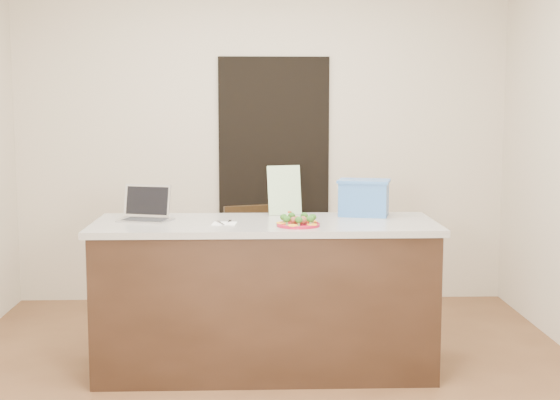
{
  "coord_description": "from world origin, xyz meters",
  "views": [
    {
      "loc": [
        -0.07,
        -4.38,
        1.63
      ],
      "look_at": [
        0.09,
        0.2,
        1.06
      ],
      "focal_mm": 50.0,
      "sensor_mm": 36.0,
      "label": 1
    }
  ],
  "objects_px": {
    "island": "(265,296)",
    "laptop": "(146,211)",
    "blue_box": "(364,197)",
    "napkin": "(224,224)",
    "yogurt_bottle": "(290,218)",
    "chair": "(251,262)",
    "plate": "(298,224)"
  },
  "relations": [
    {
      "from": "laptop",
      "to": "blue_box",
      "type": "bearing_deg",
      "value": 22.42
    },
    {
      "from": "napkin",
      "to": "chair",
      "type": "distance_m",
      "value": 0.97
    },
    {
      "from": "yogurt_bottle",
      "to": "blue_box",
      "type": "relative_size",
      "value": 0.19
    },
    {
      "from": "yogurt_bottle",
      "to": "blue_box",
      "type": "bearing_deg",
      "value": 31.98
    },
    {
      "from": "napkin",
      "to": "chair",
      "type": "xyz_separation_m",
      "value": [
        0.16,
        0.86,
        -0.41
      ]
    },
    {
      "from": "laptop",
      "to": "chair",
      "type": "height_order",
      "value": "laptop"
    },
    {
      "from": "yogurt_bottle",
      "to": "laptop",
      "type": "height_order",
      "value": "laptop"
    },
    {
      "from": "blue_box",
      "to": "island",
      "type": "bearing_deg",
      "value": -145.33
    },
    {
      "from": "chair",
      "to": "napkin",
      "type": "bearing_deg",
      "value": -118.33
    },
    {
      "from": "blue_box",
      "to": "laptop",
      "type": "bearing_deg",
      "value": -159.35
    },
    {
      "from": "laptop",
      "to": "chair",
      "type": "relative_size",
      "value": 0.38
    },
    {
      "from": "laptop",
      "to": "plate",
      "type": "bearing_deg",
      "value": 0.11
    },
    {
      "from": "chair",
      "to": "island",
      "type": "bearing_deg",
      "value": -101.89
    },
    {
      "from": "laptop",
      "to": "blue_box",
      "type": "relative_size",
      "value": 0.94
    },
    {
      "from": "plate",
      "to": "yogurt_bottle",
      "type": "xyz_separation_m",
      "value": [
        -0.05,
        0.11,
        0.02
      ]
    },
    {
      "from": "island",
      "to": "napkin",
      "type": "xyz_separation_m",
      "value": [
        -0.24,
        -0.09,
        0.46
      ]
    },
    {
      "from": "laptop",
      "to": "yogurt_bottle",
      "type": "bearing_deg",
      "value": 6.06
    },
    {
      "from": "plate",
      "to": "blue_box",
      "type": "distance_m",
      "value": 0.61
    },
    {
      "from": "napkin",
      "to": "blue_box",
      "type": "relative_size",
      "value": 0.37
    },
    {
      "from": "blue_box",
      "to": "napkin",
      "type": "bearing_deg",
      "value": -145.16
    },
    {
      "from": "blue_box",
      "to": "chair",
      "type": "bearing_deg",
      "value": 157.33
    },
    {
      "from": "plate",
      "to": "napkin",
      "type": "bearing_deg",
      "value": 168.61
    },
    {
      "from": "plate",
      "to": "yogurt_bottle",
      "type": "relative_size",
      "value": 3.55
    },
    {
      "from": "yogurt_bottle",
      "to": "blue_box",
      "type": "xyz_separation_m",
      "value": [
        0.48,
        0.3,
        0.09
      ]
    },
    {
      "from": "napkin",
      "to": "yogurt_bottle",
      "type": "distance_m",
      "value": 0.39
    },
    {
      "from": "island",
      "to": "yogurt_bottle",
      "type": "distance_m",
      "value": 0.51
    },
    {
      "from": "chair",
      "to": "laptop",
      "type": "bearing_deg",
      "value": -150.91
    },
    {
      "from": "island",
      "to": "laptop",
      "type": "xyz_separation_m",
      "value": [
        -0.72,
        0.09,
        0.52
      ]
    },
    {
      "from": "laptop",
      "to": "island",
      "type": "bearing_deg",
      "value": 9.48
    },
    {
      "from": "island",
      "to": "yogurt_bottle",
      "type": "relative_size",
      "value": 28.92
    },
    {
      "from": "island",
      "to": "chair",
      "type": "bearing_deg",
      "value": 96.27
    },
    {
      "from": "napkin",
      "to": "chair",
      "type": "height_order",
      "value": "napkin"
    }
  ]
}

